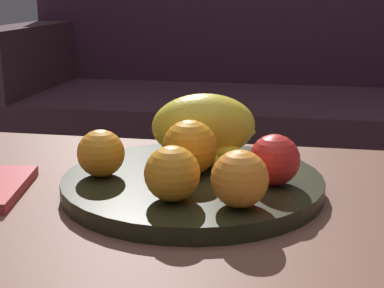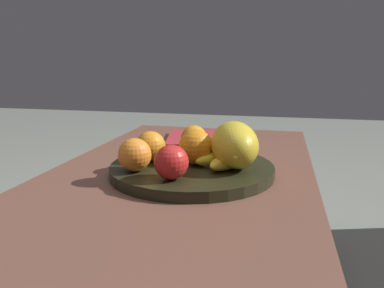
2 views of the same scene
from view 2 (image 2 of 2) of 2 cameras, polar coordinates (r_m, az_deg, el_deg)
coffee_table at (r=0.95m, az=-1.98°, el=-6.97°), size 1.26×0.65×0.45m
fruit_bowl at (r=0.93m, az=0.00°, el=-3.78°), size 0.39×0.39×0.03m
melon_large_front at (r=0.89m, az=6.35°, el=-0.12°), size 0.20×0.15×0.11m
orange_front at (r=0.91m, az=0.61°, el=-0.45°), size 0.08×0.08×0.08m
orange_left at (r=0.95m, az=-6.23°, el=-0.33°), size 0.08×0.08×0.08m
orange_right at (r=0.87m, az=-8.57°, el=-1.60°), size 0.08×0.08×0.08m
orange_back at (r=1.05m, az=0.28°, el=0.88°), size 0.07×0.07×0.07m
apple_front at (r=0.80m, az=-3.12°, el=-2.74°), size 0.07×0.07×0.07m
banana_bunch at (r=0.90m, az=5.56°, el=-1.67°), size 0.17×0.15×0.06m
magazine at (r=1.29m, az=0.39°, el=0.80°), size 0.28×0.22×0.02m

